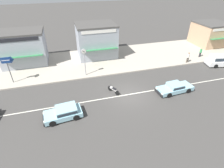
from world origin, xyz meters
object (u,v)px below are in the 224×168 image
Objects in this scene: pedestrian_mid_kerb at (201,52)px; shopfront_corner_warung at (23,48)px; sedan_pale_blue_2 at (175,88)px; minivan_white_1 at (222,60)px; arrow_signboard at (11,61)px; shopfront_mid_block at (210,34)px; shopfront_far_kios at (96,40)px; street_clock at (84,56)px; hatchback_pale_blue_3 at (64,112)px; motorcycle_1 at (113,89)px; pedestrian_near_clock at (188,57)px.

shopfront_corner_warung is (-26.74, 5.27, 1.52)m from pedestrian_mid_kerb.
shopfront_corner_warung is at bearing 143.78° from sedan_pale_blue_2.
minivan_white_1 is 1.46× the size of arrow_signboard.
sedan_pale_blue_2 is at bearing -141.76° from pedestrian_mid_kerb.
arrow_signboard is 0.55× the size of shopfront_mid_block.
shopfront_corner_warung is at bearing -179.97° from shopfront_far_kios.
hatchback_pale_blue_3 is at bearing -112.92° from street_clock.
pedestrian_mid_kerb is 16.87m from shopfront_far_kios.
sedan_pale_blue_2 reaches higher than motorcycle_1.
pedestrian_mid_kerb is at bearing -139.38° from shopfront_mid_block.
shopfront_corner_warung is at bearing 179.27° from shopfront_mid_block.
shopfront_far_kios is (-17.14, 8.51, 1.86)m from minivan_white_1.
minivan_white_1 is 4.88m from pedestrian_near_clock.
hatchback_pale_blue_3 is at bearing -70.33° from shopfront_corner_warung.
shopfront_far_kios is at bearing 152.94° from pedestrian_near_clock.
hatchback_pale_blue_3 is 1.01× the size of street_clock.
sedan_pale_blue_2 is at bearing -14.18° from motorcycle_1.
shopfront_far_kios is (10.80, 0.01, 0.15)m from shopfront_corner_warung.
motorcycle_1 is 0.26× the size of shopfront_corner_warung.
motorcycle_1 is 0.26× the size of shopfront_mid_block.
shopfront_corner_warung is (-10.44, 10.95, 2.14)m from motorcycle_1.
hatchback_pale_blue_3 reaches higher than motorcycle_1.
pedestrian_mid_kerb is (3.23, 1.22, -0.04)m from pedestrian_near_clock.
shopfront_far_kios is (-15.94, 5.27, 1.67)m from pedestrian_mid_kerb.
street_clock is (-9.32, 6.51, 2.30)m from sedan_pale_blue_2.
motorcycle_1 is 24.42m from shopfront_mid_block.
minivan_white_1 is 28.63m from arrow_signboard.
shopfront_corner_warung is at bearing 163.07° from minivan_white_1.
minivan_white_1 is 3.11× the size of pedestrian_near_clock.
street_clock reaches higher than minivan_white_1.
hatchback_pale_blue_3 is at bearing -113.58° from shopfront_far_kios.
shopfront_mid_block is at bearing -0.73° from shopfront_corner_warung.
pedestrian_mid_kerb is at bearing 38.24° from sedan_pale_blue_2.
street_clock is 8.48m from arrow_signboard.
minivan_white_1 is 20.18m from street_clock.
street_clock is (-19.94, 2.33, 1.99)m from minivan_white_1.
pedestrian_mid_kerb is at bearing 110.37° from minivan_white_1.
minivan_white_1 is 3.06× the size of motorcycle_1.
arrow_signboard reaches higher than pedestrian_near_clock.
street_clock reaches higher than hatchback_pale_blue_3.
street_clock is at bearing -177.22° from pedestrian_mid_kerb.
shopfront_corner_warung is 1.00× the size of shopfront_mid_block.
shopfront_far_kios is at bearing 88.09° from motorcycle_1.
sedan_pale_blue_2 is 2.69× the size of motorcycle_1.
shopfront_mid_block is (4.46, 8.10, 1.32)m from minivan_white_1.
minivan_white_1 is 0.83× the size of shopfront_far_kios.
sedan_pale_blue_2 is at bearing -62.81° from shopfront_far_kios.
arrow_signboard is (-10.90, 5.30, 2.59)m from motorcycle_1.
pedestrian_mid_kerb is 0.25× the size of shopfront_corner_warung.
minivan_white_1 is 1.35× the size of hatchback_pale_blue_3.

